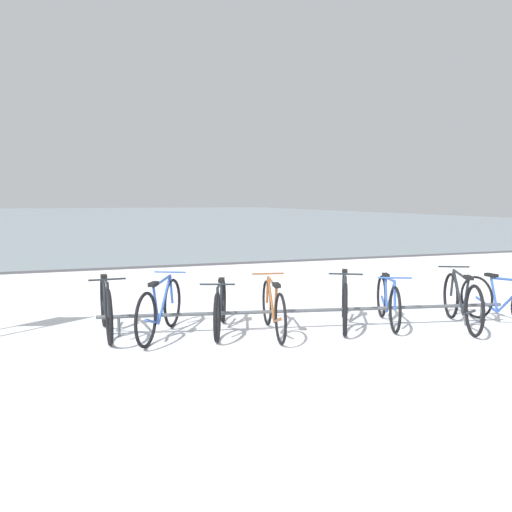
{
  "coord_description": "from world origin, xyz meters",
  "views": [
    {
      "loc": [
        -2.49,
        -3.76,
        1.84
      ],
      "look_at": [
        0.4,
        4.72,
        0.82
      ],
      "focal_mm": 34.76,
      "sensor_mm": 36.0,
      "label": 1
    }
  ],
  "objects_px": {
    "bicycle_0": "(106,308)",
    "bicycle_1": "(160,309)",
    "bicycle_3": "(273,308)",
    "bicycle_5": "(388,301)",
    "bicycle_7": "(502,301)",
    "bicycle_2": "(220,307)",
    "bicycle_4": "(344,300)",
    "bicycle_6": "(462,301)"
  },
  "relations": [
    {
      "from": "bicycle_3",
      "to": "bicycle_7",
      "type": "relative_size",
      "value": 1.0
    },
    {
      "from": "bicycle_6",
      "to": "bicycle_5",
      "type": "bearing_deg",
      "value": 154.93
    },
    {
      "from": "bicycle_6",
      "to": "bicycle_7",
      "type": "xyz_separation_m",
      "value": [
        0.61,
        -0.13,
        -0.02
      ]
    },
    {
      "from": "bicycle_0",
      "to": "bicycle_3",
      "type": "bearing_deg",
      "value": -17.12
    },
    {
      "from": "bicycle_0",
      "to": "bicycle_6",
      "type": "xyz_separation_m",
      "value": [
        4.91,
        -1.19,
        -0.0
      ]
    },
    {
      "from": "bicycle_0",
      "to": "bicycle_5",
      "type": "bearing_deg",
      "value": -10.66
    },
    {
      "from": "bicycle_0",
      "to": "bicycle_4",
      "type": "height_order",
      "value": "bicycle_4"
    },
    {
      "from": "bicycle_4",
      "to": "bicycle_3",
      "type": "bearing_deg",
      "value": -177.17
    },
    {
      "from": "bicycle_2",
      "to": "bicycle_3",
      "type": "height_order",
      "value": "bicycle_3"
    },
    {
      "from": "bicycle_1",
      "to": "bicycle_3",
      "type": "relative_size",
      "value": 0.95
    },
    {
      "from": "bicycle_2",
      "to": "bicycle_7",
      "type": "bearing_deg",
      "value": -14.17
    },
    {
      "from": "bicycle_1",
      "to": "bicycle_4",
      "type": "distance_m",
      "value": 2.64
    },
    {
      "from": "bicycle_1",
      "to": "bicycle_6",
      "type": "height_order",
      "value": "bicycle_6"
    },
    {
      "from": "bicycle_1",
      "to": "bicycle_5",
      "type": "height_order",
      "value": "bicycle_1"
    },
    {
      "from": "bicycle_4",
      "to": "bicycle_5",
      "type": "height_order",
      "value": "bicycle_4"
    },
    {
      "from": "bicycle_3",
      "to": "bicycle_7",
      "type": "height_order",
      "value": "bicycle_3"
    },
    {
      "from": "bicycle_4",
      "to": "bicycle_7",
      "type": "relative_size",
      "value": 0.97
    },
    {
      "from": "bicycle_4",
      "to": "bicycle_7",
      "type": "bearing_deg",
      "value": -17.77
    },
    {
      "from": "bicycle_4",
      "to": "bicycle_6",
      "type": "xyz_separation_m",
      "value": [
        1.6,
        -0.57,
        -0.01
      ]
    },
    {
      "from": "bicycle_5",
      "to": "bicycle_7",
      "type": "height_order",
      "value": "bicycle_7"
    },
    {
      "from": "bicycle_2",
      "to": "bicycle_6",
      "type": "distance_m",
      "value": 3.5
    },
    {
      "from": "bicycle_3",
      "to": "bicycle_0",
      "type": "bearing_deg",
      "value": 162.88
    },
    {
      "from": "bicycle_3",
      "to": "bicycle_5",
      "type": "distance_m",
      "value": 1.79
    },
    {
      "from": "bicycle_1",
      "to": "bicycle_2",
      "type": "bearing_deg",
      "value": -1.37
    },
    {
      "from": "bicycle_0",
      "to": "bicycle_7",
      "type": "xyz_separation_m",
      "value": [
        5.52,
        -1.32,
        -0.02
      ]
    },
    {
      "from": "bicycle_2",
      "to": "bicycle_3",
      "type": "xyz_separation_m",
      "value": [
        0.66,
        -0.36,
        0.02
      ]
    },
    {
      "from": "bicycle_2",
      "to": "bicycle_0",
      "type": "bearing_deg",
      "value": 168.33
    },
    {
      "from": "bicycle_3",
      "to": "bicycle_7",
      "type": "xyz_separation_m",
      "value": [
        3.34,
        -0.65,
        -0.0
      ]
    },
    {
      "from": "bicycle_0",
      "to": "bicycle_5",
      "type": "distance_m",
      "value": 4.03
    },
    {
      "from": "bicycle_7",
      "to": "bicycle_3",
      "type": "bearing_deg",
      "value": 168.95
    },
    {
      "from": "bicycle_0",
      "to": "bicycle_6",
      "type": "distance_m",
      "value": 5.05
    },
    {
      "from": "bicycle_5",
      "to": "bicycle_1",
      "type": "bearing_deg",
      "value": 172.14
    },
    {
      "from": "bicycle_1",
      "to": "bicycle_7",
      "type": "bearing_deg",
      "value": -12.03
    },
    {
      "from": "bicycle_0",
      "to": "bicycle_2",
      "type": "bearing_deg",
      "value": -11.67
    },
    {
      "from": "bicycle_5",
      "to": "bicycle_6",
      "type": "xyz_separation_m",
      "value": [
        0.95,
        -0.44,
        0.02
      ]
    },
    {
      "from": "bicycle_3",
      "to": "bicycle_1",
      "type": "bearing_deg",
      "value": 165.79
    },
    {
      "from": "bicycle_4",
      "to": "bicycle_5",
      "type": "xyz_separation_m",
      "value": [
        0.65,
        -0.13,
        -0.03
      ]
    },
    {
      "from": "bicycle_2",
      "to": "bicycle_4",
      "type": "height_order",
      "value": "bicycle_4"
    },
    {
      "from": "bicycle_0",
      "to": "bicycle_7",
      "type": "height_order",
      "value": "bicycle_0"
    },
    {
      "from": "bicycle_0",
      "to": "bicycle_1",
      "type": "bearing_deg",
      "value": -23.07
    },
    {
      "from": "bicycle_0",
      "to": "bicycle_7",
      "type": "distance_m",
      "value": 5.68
    },
    {
      "from": "bicycle_1",
      "to": "bicycle_0",
      "type": "bearing_deg",
      "value": 156.93
    }
  ]
}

